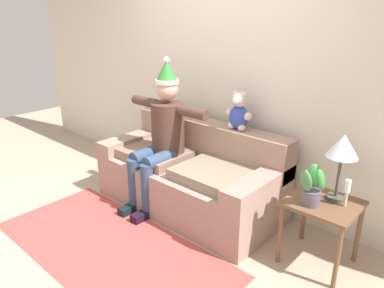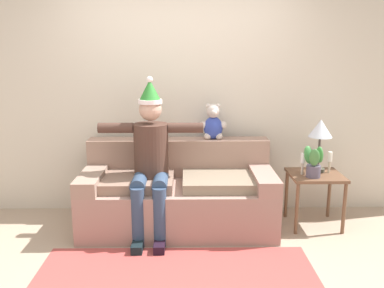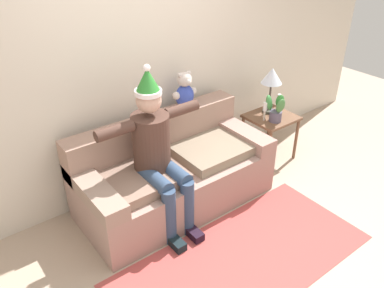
{
  "view_description": "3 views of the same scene",
  "coord_description": "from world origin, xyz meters",
  "px_view_note": "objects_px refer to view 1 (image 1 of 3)",
  "views": [
    {
      "loc": [
        2.32,
        -1.55,
        1.95
      ],
      "look_at": [
        0.17,
        0.84,
        0.78
      ],
      "focal_mm": 34.13,
      "sensor_mm": 36.0,
      "label": 1
    },
    {
      "loc": [
        0.09,
        -2.99,
        1.77
      ],
      "look_at": [
        0.14,
        0.91,
        0.89
      ],
      "focal_mm": 38.49,
      "sensor_mm": 36.0,
      "label": 2
    },
    {
      "loc": [
        -1.82,
        -1.69,
        2.59
      ],
      "look_at": [
        0.1,
        0.83,
        0.73
      ],
      "focal_mm": 36.85,
      "sensor_mm": 36.0,
      "label": 3
    }
  ],
  "objects_px": {
    "candle_tall": "(307,181)",
    "candle_short": "(347,190)",
    "person_seated": "(161,133)",
    "side_table": "(322,211)",
    "teddy_bear": "(239,113)",
    "potted_plant": "(312,186)",
    "couch": "(191,175)",
    "table_lamp": "(343,149)"
  },
  "relations": [
    {
      "from": "candle_tall",
      "to": "candle_short",
      "type": "xyz_separation_m",
      "value": [
        0.3,
        0.06,
        -0.0
      ]
    },
    {
      "from": "person_seated",
      "to": "side_table",
      "type": "height_order",
      "value": "person_seated"
    },
    {
      "from": "teddy_bear",
      "to": "side_table",
      "type": "xyz_separation_m",
      "value": [
        1.03,
        -0.29,
        -0.56
      ]
    },
    {
      "from": "side_table",
      "to": "candle_tall",
      "type": "distance_m",
      "value": 0.27
    },
    {
      "from": "candle_tall",
      "to": "teddy_bear",
      "type": "bearing_deg",
      "value": 160.88
    },
    {
      "from": "teddy_bear",
      "to": "candle_tall",
      "type": "xyz_separation_m",
      "value": [
        0.89,
        -0.31,
        -0.33
      ]
    },
    {
      "from": "candle_short",
      "to": "candle_tall",
      "type": "bearing_deg",
      "value": -168.5
    },
    {
      "from": "person_seated",
      "to": "potted_plant",
      "type": "bearing_deg",
      "value": 1.8
    },
    {
      "from": "candle_tall",
      "to": "candle_short",
      "type": "height_order",
      "value": "same"
    },
    {
      "from": "couch",
      "to": "table_lamp",
      "type": "xyz_separation_m",
      "value": [
        1.45,
        0.09,
        0.64
      ]
    },
    {
      "from": "side_table",
      "to": "couch",
      "type": "bearing_deg",
      "value": 179.64
    },
    {
      "from": "couch",
      "to": "person_seated",
      "type": "distance_m",
      "value": 0.54
    },
    {
      "from": "couch",
      "to": "person_seated",
      "type": "xyz_separation_m",
      "value": [
        -0.26,
        -0.16,
        0.45
      ]
    },
    {
      "from": "teddy_bear",
      "to": "person_seated",
      "type": "bearing_deg",
      "value": -144.98
    },
    {
      "from": "table_lamp",
      "to": "side_table",
      "type": "bearing_deg",
      "value": -117.06
    },
    {
      "from": "table_lamp",
      "to": "candle_short",
      "type": "relative_size",
      "value": 2.47
    },
    {
      "from": "candle_tall",
      "to": "person_seated",
      "type": "bearing_deg",
      "value": -174.88
    },
    {
      "from": "potted_plant",
      "to": "candle_tall",
      "type": "xyz_separation_m",
      "value": [
        -0.09,
        0.09,
        -0.01
      ]
    },
    {
      "from": "person_seated",
      "to": "candle_short",
      "type": "relative_size",
      "value": 7.01
    },
    {
      "from": "candle_short",
      "to": "side_table",
      "type": "bearing_deg",
      "value": -164.83
    },
    {
      "from": "person_seated",
      "to": "potted_plant",
      "type": "xyz_separation_m",
      "value": [
        1.6,
        0.05,
        -0.08
      ]
    },
    {
      "from": "side_table",
      "to": "table_lamp",
      "type": "bearing_deg",
      "value": 62.94
    },
    {
      "from": "couch",
      "to": "teddy_bear",
      "type": "bearing_deg",
      "value": 36.99
    },
    {
      "from": "teddy_bear",
      "to": "potted_plant",
      "type": "relative_size",
      "value": 1.15
    },
    {
      "from": "side_table",
      "to": "candle_tall",
      "type": "height_order",
      "value": "candle_tall"
    },
    {
      "from": "person_seated",
      "to": "table_lamp",
      "type": "relative_size",
      "value": 2.84
    },
    {
      "from": "table_lamp",
      "to": "potted_plant",
      "type": "bearing_deg",
      "value": -118.66
    },
    {
      "from": "couch",
      "to": "candle_tall",
      "type": "xyz_separation_m",
      "value": [
        1.25,
        -0.03,
        0.36
      ]
    },
    {
      "from": "person_seated",
      "to": "teddy_bear",
      "type": "xyz_separation_m",
      "value": [
        0.63,
        0.44,
        0.24
      ]
    },
    {
      "from": "teddy_bear",
      "to": "candle_short",
      "type": "height_order",
      "value": "teddy_bear"
    },
    {
      "from": "candle_tall",
      "to": "candle_short",
      "type": "bearing_deg",
      "value": 11.5
    },
    {
      "from": "person_seated",
      "to": "side_table",
      "type": "bearing_deg",
      "value": 5.35
    },
    {
      "from": "potted_plant",
      "to": "side_table",
      "type": "bearing_deg",
      "value": 59.87
    },
    {
      "from": "candle_short",
      "to": "table_lamp",
      "type": "bearing_deg",
      "value": 148.66
    },
    {
      "from": "person_seated",
      "to": "table_lamp",
      "type": "xyz_separation_m",
      "value": [
        1.72,
        0.26,
        0.19
      ]
    },
    {
      "from": "potted_plant",
      "to": "candle_tall",
      "type": "relative_size",
      "value": 1.51
    },
    {
      "from": "couch",
      "to": "potted_plant",
      "type": "xyz_separation_m",
      "value": [
        1.34,
        -0.11,
        0.37
      ]
    },
    {
      "from": "side_table",
      "to": "candle_short",
      "type": "xyz_separation_m",
      "value": [
        0.15,
        0.04,
        0.23
      ]
    },
    {
      "from": "couch",
      "to": "teddy_bear",
      "type": "xyz_separation_m",
      "value": [
        0.37,
        0.28,
        0.69
      ]
    },
    {
      "from": "couch",
      "to": "teddy_bear",
      "type": "distance_m",
      "value": 0.83
    },
    {
      "from": "person_seated",
      "to": "teddy_bear",
      "type": "bearing_deg",
      "value": 35.02
    },
    {
      "from": "side_table",
      "to": "table_lamp",
      "type": "height_order",
      "value": "table_lamp"
    }
  ]
}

